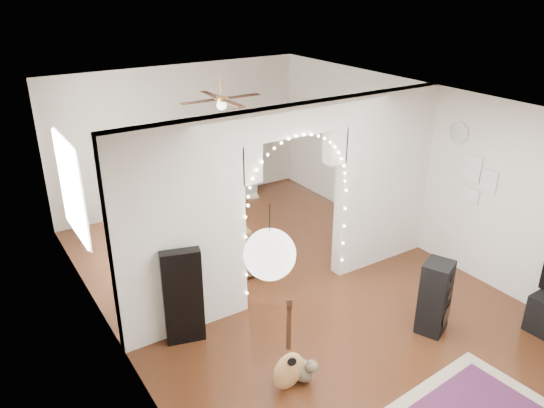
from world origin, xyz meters
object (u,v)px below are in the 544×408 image
bookcase (221,164)px  acoustic_guitar (288,357)px  dining_chair_left (223,236)px  dining_table (203,234)px  dining_chair_right (246,258)px  floor_speaker (435,298)px

bookcase → acoustic_guitar: bearing=-94.3°
bookcase → dining_chair_left: bearing=-101.2°
bookcase → dining_table: bookcase is taller
dining_chair_right → acoustic_guitar: bearing=-106.6°
acoustic_guitar → dining_chair_right: (0.86, 2.40, -0.19)m
dining_table → dining_chair_right: dining_table is taller
acoustic_guitar → dining_chair_right: bearing=89.1°
floor_speaker → dining_chair_right: 2.83m
bookcase → dining_chair_left: 2.22m
dining_chair_left → dining_chair_right: size_ratio=1.08×
dining_table → dining_chair_left: dining_table is taller
bookcase → dining_table: (-1.59, -2.47, -0.06)m
floor_speaker → dining_chair_right: bearing=93.1°
acoustic_guitar → bookcase: 5.48m
bookcase → dining_chair_right: (-1.03, -2.74, -0.50)m
acoustic_guitar → bookcase: (1.89, 5.14, 0.31)m
acoustic_guitar → dining_table: (0.30, 2.67, 0.25)m
floor_speaker → dining_chair_left: floor_speaker is taller
floor_speaker → dining_table: bearing=99.5°
floor_speaker → dining_chair_left: 3.56m
floor_speaker → dining_chair_right: floor_speaker is taller
bookcase → dining_chair_right: 2.97m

